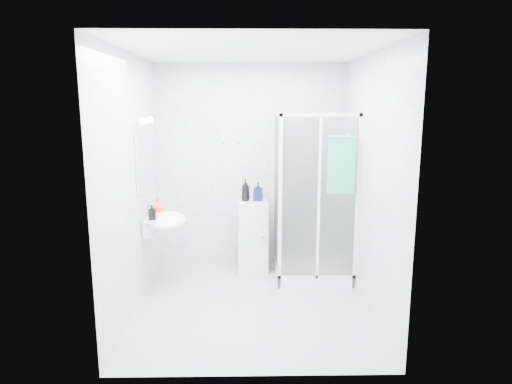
{
  "coord_description": "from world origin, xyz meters",
  "views": [
    {
      "loc": [
        -0.03,
        -4.53,
        2.11
      ],
      "look_at": [
        0.05,
        0.35,
        1.15
      ],
      "focal_mm": 32.0,
      "sensor_mm": 36.0,
      "label": 1
    }
  ],
  "objects_px": {
    "shampoo_bottle_b": "(258,191)",
    "soap_dispenser_black": "(152,212)",
    "shower_enclosure": "(306,242)",
    "storage_cabinet": "(253,236)",
    "hand_towel": "(341,163)",
    "soap_dispenser_orange": "(158,205)",
    "wall_basin": "(164,221)",
    "shampoo_bottle_a": "(245,190)"
  },
  "relations": [
    {
      "from": "hand_towel",
      "to": "shampoo_bottle_b",
      "type": "bearing_deg",
      "value": 142.48
    },
    {
      "from": "wall_basin",
      "to": "hand_towel",
      "type": "bearing_deg",
      "value": -2.48
    },
    {
      "from": "shampoo_bottle_a",
      "to": "hand_towel",
      "type": "bearing_deg",
      "value": -32.67
    },
    {
      "from": "shower_enclosure",
      "to": "hand_towel",
      "type": "height_order",
      "value": "shower_enclosure"
    },
    {
      "from": "shower_enclosure",
      "to": "shampoo_bottle_b",
      "type": "relative_size",
      "value": 8.49
    },
    {
      "from": "hand_towel",
      "to": "soap_dispenser_orange",
      "type": "relative_size",
      "value": 3.56
    },
    {
      "from": "wall_basin",
      "to": "storage_cabinet",
      "type": "distance_m",
      "value": 1.2
    },
    {
      "from": "wall_basin",
      "to": "storage_cabinet",
      "type": "height_order",
      "value": "wall_basin"
    },
    {
      "from": "shower_enclosure",
      "to": "soap_dispenser_orange",
      "type": "xyz_separation_m",
      "value": [
        -1.74,
        -0.18,
        0.51
      ]
    },
    {
      "from": "shampoo_bottle_b",
      "to": "soap_dispenser_black",
      "type": "distance_m",
      "value": 1.4
    },
    {
      "from": "shower_enclosure",
      "to": "wall_basin",
      "type": "xyz_separation_m",
      "value": [
        -1.66,
        -0.32,
        0.35
      ]
    },
    {
      "from": "shower_enclosure",
      "to": "hand_towel",
      "type": "distance_m",
      "value": 1.13
    },
    {
      "from": "wall_basin",
      "to": "shampoo_bottle_a",
      "type": "bearing_deg",
      "value": 32.57
    },
    {
      "from": "hand_towel",
      "to": "shampoo_bottle_a",
      "type": "relative_size",
      "value": 2.32
    },
    {
      "from": "soap_dispenser_orange",
      "to": "hand_towel",
      "type": "bearing_deg",
      "value": -6.05
    },
    {
      "from": "hand_towel",
      "to": "soap_dispenser_black",
      "type": "bearing_deg",
      "value": -177.43
    },
    {
      "from": "shower_enclosure",
      "to": "storage_cabinet",
      "type": "height_order",
      "value": "shower_enclosure"
    },
    {
      "from": "soap_dispenser_black",
      "to": "hand_towel",
      "type": "bearing_deg",
      "value": 2.57
    },
    {
      "from": "hand_towel",
      "to": "soap_dispenser_orange",
      "type": "xyz_separation_m",
      "value": [
        -2.05,
        0.22,
        -0.51
      ]
    },
    {
      "from": "shampoo_bottle_a",
      "to": "storage_cabinet",
      "type": "bearing_deg",
      "value": -13.57
    },
    {
      "from": "shower_enclosure",
      "to": "storage_cabinet",
      "type": "bearing_deg",
      "value": 159.13
    },
    {
      "from": "wall_basin",
      "to": "shampoo_bottle_b",
      "type": "distance_m",
      "value": 1.25
    },
    {
      "from": "shower_enclosure",
      "to": "hand_towel",
      "type": "xyz_separation_m",
      "value": [
        0.31,
        -0.4,
        1.01
      ]
    },
    {
      "from": "hand_towel",
      "to": "shower_enclosure",
      "type": "bearing_deg",
      "value": 127.44
    },
    {
      "from": "shampoo_bottle_a",
      "to": "soap_dispenser_black",
      "type": "bearing_deg",
      "value": -142.89
    },
    {
      "from": "wall_basin",
      "to": "hand_towel",
      "type": "relative_size",
      "value": 0.87
    },
    {
      "from": "wall_basin",
      "to": "storage_cabinet",
      "type": "bearing_deg",
      "value": 29.36
    },
    {
      "from": "storage_cabinet",
      "to": "shampoo_bottle_a",
      "type": "xyz_separation_m",
      "value": [
        -0.09,
        0.02,
        0.59
      ]
    },
    {
      "from": "storage_cabinet",
      "to": "soap_dispenser_black",
      "type": "xyz_separation_m",
      "value": [
        -1.1,
        -0.74,
        0.5
      ]
    },
    {
      "from": "soap_dispenser_orange",
      "to": "soap_dispenser_black",
      "type": "relative_size",
      "value": 1.07
    },
    {
      "from": "shower_enclosure",
      "to": "shampoo_bottle_b",
      "type": "bearing_deg",
      "value": 154.2
    },
    {
      "from": "shampoo_bottle_a",
      "to": "shower_enclosure",
      "type": "bearing_deg",
      "value": -20.04
    },
    {
      "from": "shower_enclosure",
      "to": "storage_cabinet",
      "type": "xyz_separation_m",
      "value": [
        -0.65,
        0.25,
        0.0
      ]
    },
    {
      "from": "shampoo_bottle_b",
      "to": "storage_cabinet",
      "type": "bearing_deg",
      "value": -155.47
    },
    {
      "from": "storage_cabinet",
      "to": "soap_dispenser_orange",
      "type": "height_order",
      "value": "soap_dispenser_orange"
    },
    {
      "from": "wall_basin",
      "to": "soap_dispenser_orange",
      "type": "bearing_deg",
      "value": 123.32
    },
    {
      "from": "wall_basin",
      "to": "soap_dispenser_black",
      "type": "xyz_separation_m",
      "value": [
        -0.09,
        -0.18,
        0.15
      ]
    },
    {
      "from": "shower_enclosure",
      "to": "wall_basin",
      "type": "distance_m",
      "value": 1.72
    },
    {
      "from": "storage_cabinet",
      "to": "soap_dispenser_black",
      "type": "relative_size",
      "value": 5.37
    },
    {
      "from": "wall_basin",
      "to": "shampoo_bottle_a",
      "type": "xyz_separation_m",
      "value": [
        0.92,
        0.59,
        0.24
      ]
    },
    {
      "from": "shampoo_bottle_b",
      "to": "soap_dispenser_black",
      "type": "height_order",
      "value": "shampoo_bottle_b"
    },
    {
      "from": "shower_enclosure",
      "to": "soap_dispenser_black",
      "type": "relative_size",
      "value": 11.92
    }
  ]
}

